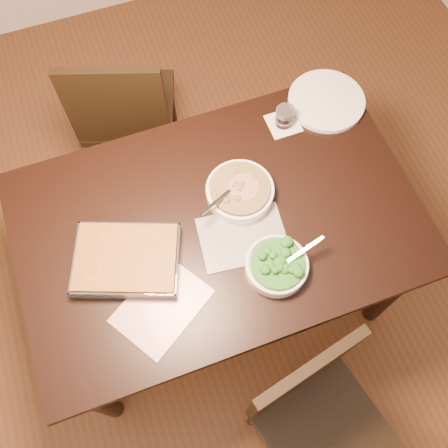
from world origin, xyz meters
name	(u,v)px	position (x,y,z in m)	size (l,w,h in m)	color
ground	(220,286)	(0.00, 0.00, 0.00)	(4.00, 4.00, 0.00)	#4A3215
table	(219,231)	(0.00, 0.00, 0.65)	(1.40, 0.90, 0.75)	black
magazine_a	(162,306)	(-0.27, -0.22, 0.75)	(0.29, 0.21, 0.01)	#AC314F
magazine_b	(243,237)	(0.06, -0.09, 0.75)	(0.29, 0.21, 0.01)	#2B2931
coaster	(283,123)	(0.37, 0.30, 0.75)	(0.12, 0.12, 0.00)	white
stew_bowl	(240,191)	(0.10, 0.07, 0.78)	(0.25, 0.24, 0.09)	white
broccoli_bowl	(277,266)	(0.12, -0.23, 0.78)	(0.24, 0.21, 0.08)	white
baking_dish	(127,260)	(-0.34, -0.04, 0.78)	(0.41, 0.36, 0.06)	silver
wine_tumbler	(285,117)	(0.37, 0.30, 0.79)	(0.07, 0.07, 0.08)	black
dinner_plate	(326,101)	(0.57, 0.33, 0.76)	(0.30, 0.30, 0.02)	white
chair_near	(314,409)	(0.11, -0.68, 0.48)	(0.48, 0.48, 0.86)	black
chair_far	(125,112)	(-0.17, 0.77, 0.49)	(0.52, 0.52, 0.88)	black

